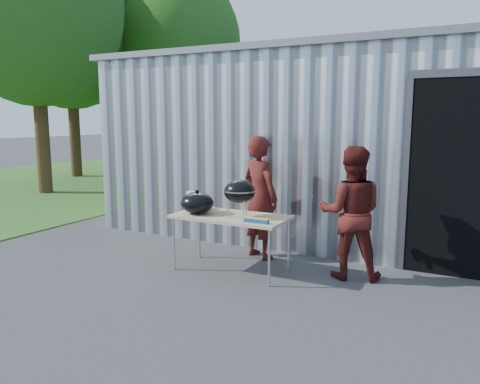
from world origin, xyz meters
The scene contains 14 objects.
ground centered at (0.00, 0.00, 0.00)m, with size 80.00×80.00×0.00m, color #353538.
building centered at (0.92, 4.59, 1.54)m, with size 8.20×6.20×3.10m.
grass_patch centered at (-9.00, 6.00, 0.01)m, with size 10.00×12.00×0.02m, color #2D591E.
tree_left centered at (-7.50, 4.00, 4.88)m, with size 4.53×4.53×7.50m.
tree_mid centered at (-9.50, 7.00, 4.89)m, with size 4.53×4.53×7.50m.
tree_far centered at (-6.50, 9.00, 4.51)m, with size 4.18×4.18×6.93m.
folding_table centered at (0.07, 0.58, 0.71)m, with size 1.50×0.75×0.75m.
kettle_grill centered at (0.21, 0.55, 1.18)m, with size 0.41×0.41×0.93m.
grill_lid centered at (-0.39, 0.48, 0.89)m, with size 0.44×0.44×0.32m.
paper_towels centered at (-0.51, 0.53, 0.89)m, with size 0.12×0.12×0.28m, color white.
white_tub centered at (-0.48, 0.79, 0.80)m, with size 0.20×0.15×0.10m, color white.
foil_box centered at (0.56, 0.33, 0.78)m, with size 0.32×0.06×0.06m.
person_cook centered at (0.14, 1.32, 0.88)m, with size 0.64×0.42×1.76m, color #4C1612.
person_bystander centered at (1.52, 1.05, 0.84)m, with size 0.81×0.63×1.67m, color #4C1612.
Camera 1 is at (2.93, -4.67, 2.01)m, focal length 35.00 mm.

